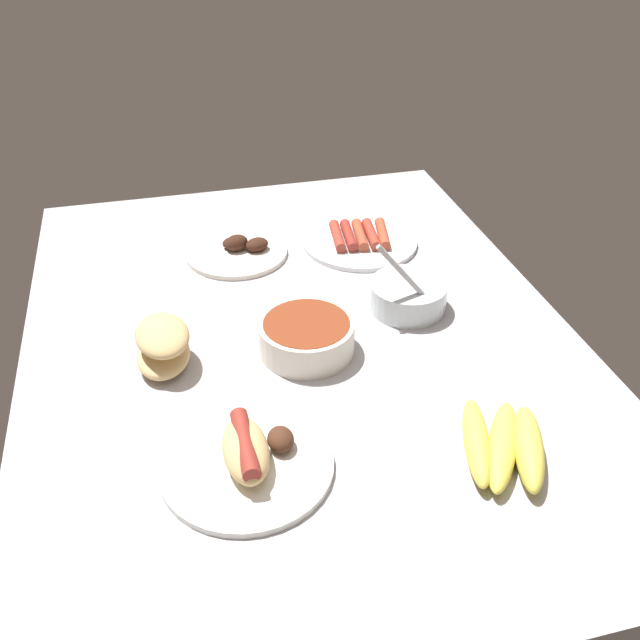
% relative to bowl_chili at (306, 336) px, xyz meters
% --- Properties ---
extents(ground_plane, '(1.20, 0.90, 0.03)m').
position_rel_bowl_chili_xyz_m(ground_plane, '(-0.05, 0.00, -0.05)').
color(ground_plane, '#B2B2B7').
extents(bowl_chili, '(0.15, 0.15, 0.06)m').
position_rel_bowl_chili_xyz_m(bowl_chili, '(0.00, 0.00, 0.00)').
color(bowl_chili, white).
rests_on(bowl_chili, ground_plane).
extents(plate_sausages, '(0.23, 0.23, 0.03)m').
position_rel_bowl_chili_xyz_m(plate_sausages, '(-0.32, 0.19, -0.02)').
color(plate_sausages, white).
rests_on(plate_sausages, ground_plane).
extents(banana_bunch, '(0.19, 0.15, 0.04)m').
position_rel_bowl_chili_xyz_m(banana_bunch, '(0.29, 0.20, -0.01)').
color(banana_bunch, '#E5D14C').
rests_on(banana_bunch, ground_plane).
extents(plate_grilled_meat, '(0.20, 0.20, 0.04)m').
position_rel_bowl_chili_xyz_m(plate_grilled_meat, '(-0.34, -0.06, -0.02)').
color(plate_grilled_meat, white).
rests_on(plate_grilled_meat, ground_plane).
extents(bowl_coleslaw, '(0.13, 0.14, 0.15)m').
position_rel_bowl_chili_xyz_m(bowl_coleslaw, '(-0.08, 0.20, -0.00)').
color(bowl_coleslaw, silver).
rests_on(bowl_coleslaw, ground_plane).
extents(bread_stack, '(0.13, 0.10, 0.07)m').
position_rel_bowl_chili_xyz_m(bread_stack, '(-0.02, -0.22, 0.01)').
color(bread_stack, '#DBB77A').
rests_on(bread_stack, ground_plane).
extents(plate_hotdog_assembled, '(0.23, 0.23, 0.06)m').
position_rel_bowl_chili_xyz_m(plate_hotdog_assembled, '(0.23, -0.13, -0.01)').
color(plate_hotdog_assembled, white).
rests_on(plate_hotdog_assembled, ground_plane).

